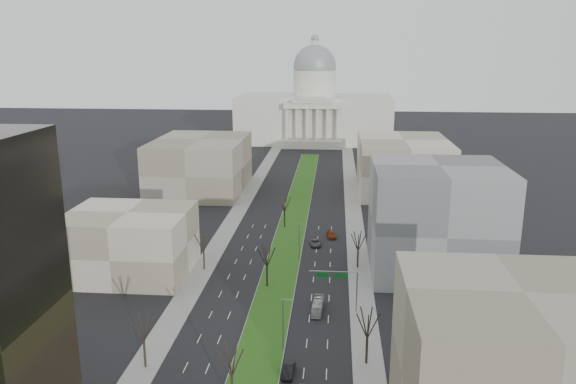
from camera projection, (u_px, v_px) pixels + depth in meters
The scene contains 24 objects.
ground at pixel (292, 228), 155.63m from camera, with size 600.00×600.00×0.00m, color black.
median at pixel (291, 228), 154.63m from camera, with size 8.00×222.03×0.20m.
sidewalk_left at pixel (210, 258), 132.94m from camera, with size 5.00×330.00×0.15m, color gray.
sidewalk_right at pixel (358, 263), 130.05m from camera, with size 5.00×330.00×0.15m, color gray.
capitol at pixel (314, 110), 295.90m from camera, with size 80.00×46.00×55.00m.
building_beige_left at pixel (129, 243), 122.84m from camera, with size 26.00×22.00×14.00m, color gray.
building_tan_right at pixel (515, 379), 65.26m from camera, with size 26.00×24.00×22.00m, color gray.
building_grey_right at pixel (436, 219), 122.82m from camera, with size 28.00×26.00×24.00m, color slate.
building_far_left at pixel (201, 165), 194.87m from camera, with size 30.00×40.00×18.00m, color gray.
building_far_right at pixel (403, 165), 193.92m from camera, with size 30.00×40.00×18.00m, color gray.
tree_left_mid at pixel (143, 327), 85.84m from camera, with size 5.40×5.40×9.72m.
tree_left_far at pixel (203, 241), 124.47m from camera, with size 5.28×5.28×9.50m.
tree_right_mid at pixel (368, 323), 86.82m from camera, with size 5.52×5.52×9.94m.
tree_right_far at pixel (358, 241), 125.57m from camera, with size 5.04×5.04×9.07m.
tree_median_a at pixel (231, 359), 76.87m from camera, with size 5.40×5.40×9.72m.
tree_median_b at pixel (267, 255), 115.46m from camera, with size 5.40×5.40×9.72m.
tree_median_c at pixel (284, 203), 154.05m from camera, with size 5.40×5.40×9.72m.
streetlamp_median_b at pixel (283, 324), 91.41m from camera, with size 1.90×0.20×9.16m.
streetlamp_median_c at pixel (299, 242), 130.00m from camera, with size 1.90×0.20×9.16m.
mast_arm_signs at pixel (343, 281), 104.78m from camera, with size 9.12×0.24×8.09m.
car_black at pixel (288, 370), 85.49m from camera, with size 1.65×4.74×1.56m, color black.
car_red at pixel (331, 234), 147.53m from camera, with size 2.17×5.33×1.55m, color maroon.
car_grey_far at pixel (315, 243), 141.45m from camera, with size 2.40×5.20×1.45m, color #474A4E.
box_van at pixel (318, 306), 106.04m from camera, with size 1.76×7.53×2.10m, color silver.
Camera 1 is at (11.62, -27.79, 48.41)m, focal length 35.00 mm.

